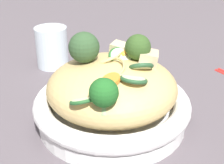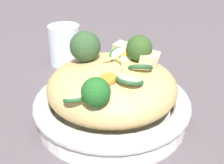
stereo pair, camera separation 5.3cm
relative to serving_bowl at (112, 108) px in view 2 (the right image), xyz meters
The scene contains 8 objects.
ground_plane 0.03m from the serving_bowl, ahead, with size 3.00×3.00×0.00m, color #564E53.
serving_bowl is the anchor object (origin of this frame).
noodle_heap 0.04m from the serving_bowl, 100.28° to the left, with size 0.21×0.21×0.10m.
broccoli_florets 0.10m from the serving_bowl, 116.38° to the left, with size 0.16×0.14×0.08m.
carrot_coins 0.09m from the serving_bowl, 92.42° to the right, with size 0.10×0.09×0.03m.
zucchini_slices 0.09m from the serving_bowl, behind, with size 0.12×0.15×0.05m.
chicken_chunks 0.10m from the serving_bowl, 79.20° to the right, with size 0.09×0.07×0.03m.
drinking_glass 0.28m from the serving_bowl, ahead, with size 0.07×0.07×0.09m.
Camera 2 is at (-0.46, 0.14, 0.32)m, focal length 52.56 mm.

